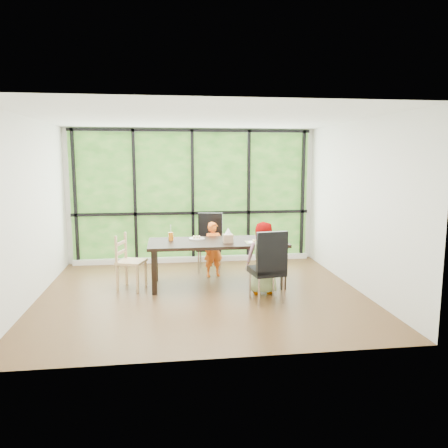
{
  "coord_description": "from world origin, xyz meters",
  "views": [
    {
      "loc": [
        -0.52,
        -6.54,
        2.11
      ],
      "look_at": [
        0.39,
        0.32,
        1.05
      ],
      "focal_mm": 34.66,
      "sensor_mm": 36.0,
      "label": 1
    }
  ],
  "objects_px": {
    "chair_end_beech": "(131,262)",
    "tissue_box": "(228,238)",
    "dining_table": "(217,263)",
    "plate_near": "(255,242)",
    "plate_far": "(197,239)",
    "chair_window_leather": "(210,243)",
    "child_toddler": "(214,249)",
    "child_older": "(264,258)",
    "green_cup": "(277,240)",
    "orange_cup": "(171,236)",
    "white_mug": "(278,237)",
    "chair_interior_leather": "(267,266)"
  },
  "relations": [
    {
      "from": "chair_end_beech",
      "to": "tissue_box",
      "type": "bearing_deg",
      "value": -75.77
    },
    {
      "from": "dining_table",
      "to": "plate_near",
      "type": "bearing_deg",
      "value": -20.99
    },
    {
      "from": "plate_far",
      "to": "chair_window_leather",
      "type": "bearing_deg",
      "value": 67.64
    },
    {
      "from": "child_toddler",
      "to": "child_older",
      "type": "distance_m",
      "value": 1.3
    },
    {
      "from": "plate_far",
      "to": "tissue_box",
      "type": "bearing_deg",
      "value": -36.69
    },
    {
      "from": "child_older",
      "to": "green_cup",
      "type": "distance_m",
      "value": 0.45
    },
    {
      "from": "chair_window_leather",
      "to": "dining_table",
      "type": "bearing_deg",
      "value": -77.68
    },
    {
      "from": "dining_table",
      "to": "orange_cup",
      "type": "bearing_deg",
      "value": 166.52
    },
    {
      "from": "chair_end_beech",
      "to": "tissue_box",
      "type": "distance_m",
      "value": 1.61
    },
    {
      "from": "orange_cup",
      "to": "child_older",
      "type": "bearing_deg",
      "value": -26.71
    },
    {
      "from": "chair_end_beech",
      "to": "white_mug",
      "type": "xyz_separation_m",
      "value": [
        2.44,
        0.07,
        0.34
      ]
    },
    {
      "from": "orange_cup",
      "to": "green_cup",
      "type": "bearing_deg",
      "value": -14.71
    },
    {
      "from": "plate_near",
      "to": "white_mug",
      "type": "relative_size",
      "value": 2.93
    },
    {
      "from": "child_toddler",
      "to": "chair_window_leather",
      "type": "bearing_deg",
      "value": 81.7
    },
    {
      "from": "dining_table",
      "to": "chair_end_beech",
      "type": "xyz_separation_m",
      "value": [
        -1.4,
        -0.01,
        0.08
      ]
    },
    {
      "from": "chair_end_beech",
      "to": "orange_cup",
      "type": "xyz_separation_m",
      "value": [
        0.64,
        0.2,
        0.37
      ]
    },
    {
      "from": "white_mug",
      "to": "green_cup",
      "type": "bearing_deg",
      "value": -106.25
    },
    {
      "from": "child_toddler",
      "to": "tissue_box",
      "type": "distance_m",
      "value": 0.79
    },
    {
      "from": "child_toddler",
      "to": "plate_near",
      "type": "height_order",
      "value": "child_toddler"
    },
    {
      "from": "chair_interior_leather",
      "to": "plate_far",
      "type": "bearing_deg",
      "value": -58.71
    },
    {
      "from": "dining_table",
      "to": "plate_near",
      "type": "distance_m",
      "value": 0.74
    },
    {
      "from": "plate_far",
      "to": "plate_near",
      "type": "distance_m",
      "value": 1.03
    },
    {
      "from": "chair_window_leather",
      "to": "white_mug",
      "type": "bearing_deg",
      "value": -29.17
    },
    {
      "from": "chair_end_beech",
      "to": "green_cup",
      "type": "distance_m",
      "value": 2.39
    },
    {
      "from": "plate_near",
      "to": "green_cup",
      "type": "bearing_deg",
      "value": -6.01
    },
    {
      "from": "dining_table",
      "to": "green_cup",
      "type": "distance_m",
      "value": 1.07
    },
    {
      "from": "child_toddler",
      "to": "green_cup",
      "type": "relative_size",
      "value": 9.49
    },
    {
      "from": "child_toddler",
      "to": "chair_end_beech",
      "type": "bearing_deg",
      "value": -171.15
    },
    {
      "from": "chair_end_beech",
      "to": "child_older",
      "type": "bearing_deg",
      "value": -85.69
    },
    {
      "from": "dining_table",
      "to": "white_mug",
      "type": "bearing_deg",
      "value": 2.89
    },
    {
      "from": "chair_interior_leather",
      "to": "plate_near",
      "type": "relative_size",
      "value": 4.44
    },
    {
      "from": "plate_far",
      "to": "orange_cup",
      "type": "xyz_separation_m",
      "value": [
        -0.44,
        -0.05,
        0.06
      ]
    },
    {
      "from": "chair_interior_leather",
      "to": "plate_near",
      "type": "distance_m",
      "value": 0.71
    },
    {
      "from": "plate_near",
      "to": "chair_window_leather",
      "type": "bearing_deg",
      "value": 118.53
    },
    {
      "from": "dining_table",
      "to": "child_toddler",
      "type": "xyz_separation_m",
      "value": [
        0.0,
        0.57,
        0.12
      ]
    },
    {
      "from": "tissue_box",
      "to": "child_older",
      "type": "bearing_deg",
      "value": -38.82
    },
    {
      "from": "green_cup",
      "to": "white_mug",
      "type": "xyz_separation_m",
      "value": [
        0.09,
        0.32,
        -0.01
      ]
    },
    {
      "from": "plate_near",
      "to": "dining_table",
      "type": "bearing_deg",
      "value": 159.01
    },
    {
      "from": "child_toddler",
      "to": "plate_far",
      "type": "height_order",
      "value": "child_toddler"
    },
    {
      "from": "chair_interior_leather",
      "to": "plate_far",
      "type": "xyz_separation_m",
      "value": [
        -0.95,
        1.13,
        0.22
      ]
    },
    {
      "from": "child_older",
      "to": "green_cup",
      "type": "height_order",
      "value": "child_older"
    },
    {
      "from": "chair_end_beech",
      "to": "tissue_box",
      "type": "xyz_separation_m",
      "value": [
        1.57,
        -0.12,
        0.37
      ]
    },
    {
      "from": "child_toddler",
      "to": "orange_cup",
      "type": "xyz_separation_m",
      "value": [
        -0.76,
        -0.39,
        0.32
      ]
    },
    {
      "from": "chair_end_beech",
      "to": "child_older",
      "type": "xyz_separation_m",
      "value": [
        2.07,
        -0.52,
        0.12
      ]
    },
    {
      "from": "dining_table",
      "to": "white_mug",
      "type": "relative_size",
      "value": 27.22
    },
    {
      "from": "plate_far",
      "to": "plate_near",
      "type": "height_order",
      "value": "plate_far"
    },
    {
      "from": "chair_interior_leather",
      "to": "plate_near",
      "type": "bearing_deg",
      "value": -95.84
    },
    {
      "from": "dining_table",
      "to": "orange_cup",
      "type": "height_order",
      "value": "orange_cup"
    },
    {
      "from": "chair_window_leather",
      "to": "child_toddler",
      "type": "distance_m",
      "value": 0.36
    },
    {
      "from": "child_toddler",
      "to": "orange_cup",
      "type": "distance_m",
      "value": 0.91
    }
  ]
}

